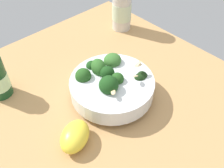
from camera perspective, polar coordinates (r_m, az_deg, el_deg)
name	(u,v)px	position (r cm, az deg, el deg)	size (l,w,h in cm)	color
ground_plane	(99,105)	(59.48, -2.97, -4.78)	(67.25, 67.25, 3.59)	tan
bowl_of_broccoli	(111,84)	(56.43, -0.26, -0.08)	(18.59, 18.59, 8.80)	white
lemon_wedge	(75,136)	(50.14, -8.30, -11.49)	(7.48, 5.21, 4.21)	yellow
bottle_tall	(122,6)	(77.67, 2.22, 16.93)	(5.68, 5.68, 15.66)	beige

